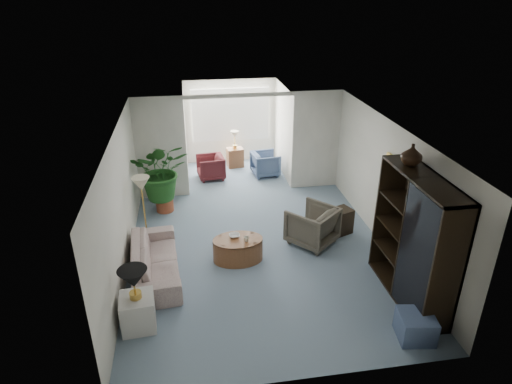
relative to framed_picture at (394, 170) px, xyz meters
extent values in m
plane|color=gray|center=(-2.46, 0.10, -1.70)|extent=(6.00, 6.00, 0.00)
plane|color=gray|center=(-2.46, 4.20, -1.70)|extent=(2.60, 2.60, 0.00)
cube|color=white|center=(-4.36, 3.10, -0.45)|extent=(1.20, 0.12, 2.50)
cube|color=white|center=(-0.56, 3.10, -0.45)|extent=(1.20, 0.12, 2.50)
cube|color=white|center=(-2.46, 3.10, 0.75)|extent=(2.60, 0.12, 0.10)
cube|color=white|center=(-2.46, 5.28, -0.30)|extent=(2.20, 0.02, 1.50)
cube|color=white|center=(-2.46, 5.25, -0.30)|extent=(2.20, 0.02, 1.50)
cube|color=beige|center=(0.00, 0.00, 0.00)|extent=(0.04, 0.50, 0.40)
imported|color=beige|center=(-4.44, -0.17, -1.40)|extent=(0.95, 2.10, 0.60)
cube|color=silver|center=(-4.64, -1.52, -1.42)|extent=(0.54, 0.54, 0.55)
cone|color=black|center=(-4.64, -1.52, -0.80)|extent=(0.44, 0.44, 0.30)
cone|color=beige|center=(-4.68, 1.11, -0.45)|extent=(0.36, 0.36, 0.28)
cylinder|color=brown|center=(-2.91, 0.06, -1.47)|extent=(1.00, 1.00, 0.45)
imported|color=silver|center=(-2.96, 0.16, -1.23)|extent=(0.21, 0.21, 0.05)
imported|color=beige|center=(-2.76, -0.04, -1.20)|extent=(0.10, 0.10, 0.09)
imported|color=#595446|center=(-1.36, 0.44, -1.31)|extent=(1.20, 1.21, 0.79)
cube|color=black|center=(-0.66, 0.74, -1.43)|extent=(0.55, 0.50, 0.54)
cube|color=black|center=(-0.23, -1.45, -0.61)|extent=(0.52, 1.96, 2.18)
imported|color=black|center=(-0.23, -0.95, 0.66)|extent=(0.33, 0.33, 0.35)
cube|color=#4D5A85|center=(-0.56, -2.40, -1.50)|extent=(0.58, 0.58, 0.40)
cylinder|color=#9D4A2D|center=(-4.34, 2.34, -1.54)|extent=(0.40, 0.40, 0.32)
imported|color=#20551D|center=(-4.34, 2.34, -0.69)|extent=(1.25, 1.08, 1.39)
imported|color=#4D5A85|center=(-1.66, 4.06, -1.38)|extent=(0.79, 0.77, 0.65)
imported|color=#511B22|center=(-3.16, 4.06, -1.38)|extent=(0.78, 0.76, 0.64)
cube|color=brown|center=(-2.41, 4.81, -1.43)|extent=(0.48, 0.40, 0.55)
cube|color=black|center=(-0.28, -1.93, -1.06)|extent=(0.30, 0.26, 0.16)
cube|color=#3E3C39|center=(-0.28, -1.72, -0.61)|extent=(0.30, 0.26, 0.16)
cube|color=#2D2A23|center=(-0.28, -1.80, -0.16)|extent=(0.30, 0.26, 0.16)
camera|label=1|loc=(-3.70, -7.04, 3.12)|focal=31.10mm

